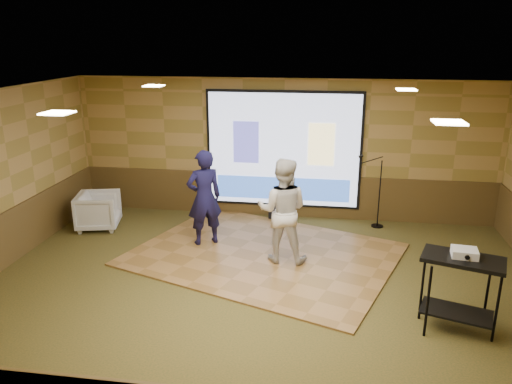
# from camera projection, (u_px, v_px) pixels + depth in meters

# --- Properties ---
(ground) EXTENTS (9.00, 9.00, 0.00)m
(ground) POSITION_uv_depth(u_px,v_px,m) (260.00, 291.00, 7.83)
(ground) COLOR #303719
(ground) RESTS_ON ground
(room_shell) EXTENTS (9.04, 7.04, 3.02)m
(room_shell) POSITION_uv_depth(u_px,v_px,m) (261.00, 162.00, 7.20)
(room_shell) COLOR #A58345
(room_shell) RESTS_ON ground
(wainscot_back) EXTENTS (9.00, 0.04, 0.95)m
(wainscot_back) POSITION_uv_depth(u_px,v_px,m) (283.00, 195.00, 10.97)
(wainscot_back) COLOR #543E1C
(wainscot_back) RESTS_ON ground
(projector_screen) EXTENTS (3.32, 0.06, 2.52)m
(projector_screen) POSITION_uv_depth(u_px,v_px,m) (283.00, 151.00, 10.63)
(projector_screen) COLOR black
(projector_screen) RESTS_ON room_shell
(downlight_nw) EXTENTS (0.32, 0.32, 0.02)m
(downlight_nw) POSITION_uv_depth(u_px,v_px,m) (154.00, 86.00, 8.95)
(downlight_nw) COLOR #FFEEBF
(downlight_nw) RESTS_ON room_shell
(downlight_ne) EXTENTS (0.32, 0.32, 0.02)m
(downlight_ne) POSITION_uv_depth(u_px,v_px,m) (406.00, 90.00, 8.32)
(downlight_ne) COLOR #FFEEBF
(downlight_ne) RESTS_ON room_shell
(downlight_sw) EXTENTS (0.32, 0.32, 0.02)m
(downlight_sw) POSITION_uv_depth(u_px,v_px,m) (57.00, 113.00, 5.84)
(downlight_sw) COLOR #FFEEBF
(downlight_sw) RESTS_ON room_shell
(downlight_se) EXTENTS (0.32, 0.32, 0.02)m
(downlight_se) POSITION_uv_depth(u_px,v_px,m) (449.00, 122.00, 5.21)
(downlight_se) COLOR #FFEEBF
(downlight_se) RESTS_ON room_shell
(dance_floor) EXTENTS (5.38, 4.74, 0.03)m
(dance_floor) POSITION_uv_depth(u_px,v_px,m) (264.00, 254.00, 9.11)
(dance_floor) COLOR olive
(dance_floor) RESTS_ON ground
(player_left) EXTENTS (0.79, 0.72, 1.82)m
(player_left) POSITION_uv_depth(u_px,v_px,m) (204.00, 198.00, 9.30)
(player_left) COLOR #141239
(player_left) RESTS_ON dance_floor
(player_right) EXTENTS (0.93, 0.74, 1.85)m
(player_right) POSITION_uv_depth(u_px,v_px,m) (283.00, 210.00, 8.59)
(player_right) COLOR beige
(player_right) RESTS_ON dance_floor
(av_table) EXTENTS (1.02, 0.54, 1.07)m
(av_table) POSITION_uv_depth(u_px,v_px,m) (461.00, 278.00, 6.58)
(av_table) COLOR black
(av_table) RESTS_ON ground
(projector) EXTENTS (0.35, 0.30, 0.11)m
(projector) POSITION_uv_depth(u_px,v_px,m) (464.00, 253.00, 6.50)
(projector) COLOR white
(projector) RESTS_ON av_table
(mic_stand) EXTENTS (0.60, 0.25, 1.54)m
(mic_stand) POSITION_uv_depth(u_px,v_px,m) (376.00, 204.00, 10.34)
(mic_stand) COLOR black
(mic_stand) RESTS_ON ground
(banquet_chair) EXTENTS (0.99, 0.98, 0.76)m
(banquet_chair) POSITION_uv_depth(u_px,v_px,m) (99.00, 211.00, 10.29)
(banquet_chair) COLOR gray
(banquet_chair) RESTS_ON ground
(duffel_bag) EXTENTS (0.45, 0.32, 0.26)m
(duffel_bag) POSITION_uv_depth(u_px,v_px,m) (279.00, 213.00, 10.86)
(duffel_bag) COLOR black
(duffel_bag) RESTS_ON ground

